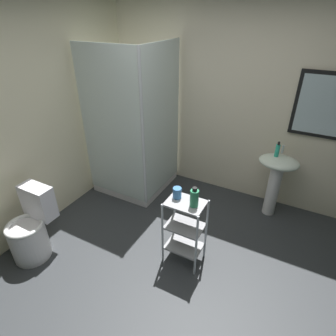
% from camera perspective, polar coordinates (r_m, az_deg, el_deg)
% --- Properties ---
extents(ground_plane, '(4.20, 4.20, 0.02)m').
position_cam_1_polar(ground_plane, '(2.91, 1.23, -22.46)').
color(ground_plane, '#313437').
extents(wall_back, '(4.20, 0.14, 2.50)m').
position_cam_1_polar(wall_back, '(3.68, 15.11, 12.44)').
color(wall_back, beige).
rests_on(wall_back, ground_plane).
extents(wall_left, '(0.10, 4.20, 2.50)m').
position_cam_1_polar(wall_left, '(3.25, -29.24, 7.29)').
color(wall_left, beige).
rests_on(wall_left, ground_plane).
extents(shower_stall, '(0.92, 0.92, 2.00)m').
position_cam_1_polar(shower_stall, '(3.88, -6.42, 1.58)').
color(shower_stall, white).
rests_on(shower_stall, ground_plane).
extents(pedestal_sink, '(0.46, 0.37, 0.81)m').
position_cam_1_polar(pedestal_sink, '(3.56, 21.50, -1.19)').
color(pedestal_sink, white).
rests_on(pedestal_sink, ground_plane).
extents(sink_faucet, '(0.03, 0.03, 0.10)m').
position_cam_1_polar(sink_faucet, '(3.54, 22.64, 3.59)').
color(sink_faucet, silver).
rests_on(sink_faucet, pedestal_sink).
extents(toilet, '(0.37, 0.49, 0.76)m').
position_cam_1_polar(toilet, '(3.25, -26.42, -11.42)').
color(toilet, white).
rests_on(toilet, ground_plane).
extents(storage_cart, '(0.38, 0.28, 0.74)m').
position_cam_1_polar(storage_cart, '(2.78, 3.48, -12.11)').
color(storage_cart, silver).
rests_on(storage_cart, ground_plane).
extents(hand_soap_bottle, '(0.05, 0.05, 0.18)m').
position_cam_1_polar(hand_soap_bottle, '(3.43, 21.68, 3.45)').
color(hand_soap_bottle, '#2DBC99').
rests_on(hand_soap_bottle, pedestal_sink).
extents(body_wash_bottle_green, '(0.08, 0.08, 0.20)m').
position_cam_1_polar(body_wash_bottle_green, '(2.50, 5.46, -6.16)').
color(body_wash_bottle_green, '#2D8B5C').
rests_on(body_wash_bottle_green, storage_cart).
extents(rinse_cup, '(0.08, 0.08, 0.11)m').
position_cam_1_polar(rinse_cup, '(2.62, 1.91, -5.17)').
color(rinse_cup, '#3870B2').
rests_on(rinse_cup, storage_cart).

